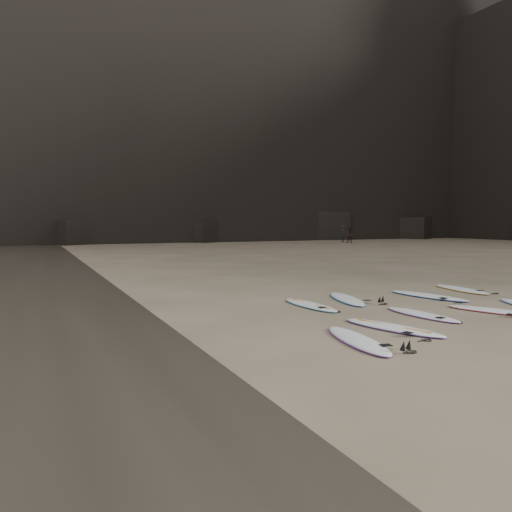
{
  "coord_description": "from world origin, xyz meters",
  "views": [
    {
      "loc": [
        -9.87,
        -9.2,
        2.38
      ],
      "look_at": [
        -4.64,
        2.22,
        1.5
      ],
      "focal_mm": 35.0,
      "sensor_mm": 36.0,
      "label": 1
    }
  ],
  "objects_px": {
    "surfboard_2": "(422,314)",
    "surfboard_6": "(347,299)",
    "surfboard_5": "(310,305)",
    "surfboard_7": "(428,295)",
    "surfboard_3": "(496,311)",
    "person_a": "(343,234)",
    "surfboard_8": "(461,289)",
    "surfboard_0": "(358,340)",
    "surfboard_1": "(393,327)",
    "person_b": "(350,235)"
  },
  "relations": [
    {
      "from": "surfboard_2",
      "to": "surfboard_6",
      "type": "height_order",
      "value": "surfboard_6"
    },
    {
      "from": "surfboard_5",
      "to": "surfboard_6",
      "type": "relative_size",
      "value": 0.94
    },
    {
      "from": "surfboard_2",
      "to": "surfboard_7",
      "type": "relative_size",
      "value": 0.85
    },
    {
      "from": "surfboard_3",
      "to": "surfboard_5",
      "type": "xyz_separation_m",
      "value": [
        -3.93,
        2.83,
        -0.0
      ]
    },
    {
      "from": "surfboard_3",
      "to": "person_a",
      "type": "bearing_deg",
      "value": 38.58
    },
    {
      "from": "surfboard_6",
      "to": "surfboard_8",
      "type": "height_order",
      "value": "surfboard_6"
    },
    {
      "from": "surfboard_0",
      "to": "surfboard_1",
      "type": "bearing_deg",
      "value": 35.07
    },
    {
      "from": "surfboard_2",
      "to": "surfboard_3",
      "type": "bearing_deg",
      "value": -14.76
    },
    {
      "from": "surfboard_5",
      "to": "person_b",
      "type": "height_order",
      "value": "person_b"
    },
    {
      "from": "surfboard_0",
      "to": "surfboard_2",
      "type": "height_order",
      "value": "surfboard_0"
    },
    {
      "from": "surfboard_0",
      "to": "surfboard_3",
      "type": "xyz_separation_m",
      "value": [
        5.21,
        1.13,
        -0.0
      ]
    },
    {
      "from": "person_a",
      "to": "surfboard_2",
      "type": "bearing_deg",
      "value": -161.38
    },
    {
      "from": "person_b",
      "to": "surfboard_7",
      "type": "bearing_deg",
      "value": -79.78
    },
    {
      "from": "surfboard_1",
      "to": "person_b",
      "type": "bearing_deg",
      "value": 39.99
    },
    {
      "from": "surfboard_7",
      "to": "surfboard_8",
      "type": "relative_size",
      "value": 1.07
    },
    {
      "from": "surfboard_0",
      "to": "surfboard_8",
      "type": "xyz_separation_m",
      "value": [
        7.66,
        4.58,
        0.0
      ]
    },
    {
      "from": "surfboard_0",
      "to": "surfboard_1",
      "type": "distance_m",
      "value": 1.54
    },
    {
      "from": "surfboard_3",
      "to": "surfboard_8",
      "type": "xyz_separation_m",
      "value": [
        2.46,
        3.45,
        0.0
      ]
    },
    {
      "from": "surfboard_5",
      "to": "surfboard_6",
      "type": "xyz_separation_m",
      "value": [
        1.56,
        0.47,
        0.0
      ]
    },
    {
      "from": "surfboard_1",
      "to": "surfboard_3",
      "type": "relative_size",
      "value": 1.01
    },
    {
      "from": "surfboard_5",
      "to": "person_a",
      "type": "xyz_separation_m",
      "value": [
        25.29,
        35.18,
        0.91
      ]
    },
    {
      "from": "surfboard_8",
      "to": "surfboard_3",
      "type": "bearing_deg",
      "value": -117.85
    },
    {
      "from": "surfboard_8",
      "to": "surfboard_1",
      "type": "bearing_deg",
      "value": -140.12
    },
    {
      "from": "surfboard_2",
      "to": "person_a",
      "type": "distance_m",
      "value": 44.31
    },
    {
      "from": "surfboard_6",
      "to": "surfboard_5",
      "type": "bearing_deg",
      "value": -146.67
    },
    {
      "from": "surfboard_0",
      "to": "surfboard_2",
      "type": "bearing_deg",
      "value": 37.52
    },
    {
      "from": "surfboard_6",
      "to": "surfboard_7",
      "type": "bearing_deg",
      "value": 5.3
    },
    {
      "from": "surfboard_0",
      "to": "surfboard_1",
      "type": "xyz_separation_m",
      "value": [
        1.4,
        0.63,
        0.0
      ]
    },
    {
      "from": "surfboard_0",
      "to": "surfboard_5",
      "type": "xyz_separation_m",
      "value": [
        1.27,
        3.96,
        -0.0
      ]
    },
    {
      "from": "surfboard_0",
      "to": "surfboard_6",
      "type": "xyz_separation_m",
      "value": [
        2.84,
        4.43,
        0.0
      ]
    },
    {
      "from": "surfboard_5",
      "to": "surfboard_7",
      "type": "relative_size",
      "value": 0.9
    },
    {
      "from": "surfboard_8",
      "to": "surfboard_7",
      "type": "bearing_deg",
      "value": -154.36
    },
    {
      "from": "surfboard_7",
      "to": "surfboard_3",
      "type": "bearing_deg",
      "value": -107.52
    },
    {
      "from": "surfboard_0",
      "to": "person_b",
      "type": "relative_size",
      "value": 1.42
    },
    {
      "from": "surfboard_8",
      "to": "person_a",
      "type": "relative_size",
      "value": 1.35
    },
    {
      "from": "surfboard_6",
      "to": "surfboard_1",
      "type": "bearing_deg",
      "value": -93.96
    },
    {
      "from": "surfboard_2",
      "to": "surfboard_8",
      "type": "relative_size",
      "value": 0.91
    },
    {
      "from": "surfboard_1",
      "to": "surfboard_3",
      "type": "height_order",
      "value": "surfboard_1"
    },
    {
      "from": "surfboard_2",
      "to": "surfboard_7",
      "type": "height_order",
      "value": "surfboard_7"
    },
    {
      "from": "surfboard_2",
      "to": "person_b",
      "type": "relative_size",
      "value": 1.33
    },
    {
      "from": "surfboard_1",
      "to": "surfboard_5",
      "type": "height_order",
      "value": "surfboard_1"
    },
    {
      "from": "surfboard_2",
      "to": "person_a",
      "type": "xyz_separation_m",
      "value": [
        23.46,
        37.58,
        0.91
      ]
    },
    {
      "from": "surfboard_1",
      "to": "surfboard_3",
      "type": "bearing_deg",
      "value": -8.39
    },
    {
      "from": "surfboard_2",
      "to": "surfboard_8",
      "type": "bearing_deg",
      "value": 30.34
    },
    {
      "from": "surfboard_8",
      "to": "person_a",
      "type": "bearing_deg",
      "value": 68.96
    },
    {
      "from": "surfboard_6",
      "to": "surfboard_0",
      "type": "bearing_deg",
      "value": -105.91
    },
    {
      "from": "surfboard_1",
      "to": "surfboard_7",
      "type": "xyz_separation_m",
      "value": [
        4.12,
        3.25,
        0.0
      ]
    },
    {
      "from": "surfboard_7",
      "to": "surfboard_8",
      "type": "distance_m",
      "value": 2.25
    },
    {
      "from": "surfboard_8",
      "to": "surfboard_0",
      "type": "bearing_deg",
      "value": -141.49
    },
    {
      "from": "surfboard_2",
      "to": "surfboard_0",
      "type": "bearing_deg",
      "value": -156.49
    }
  ]
}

